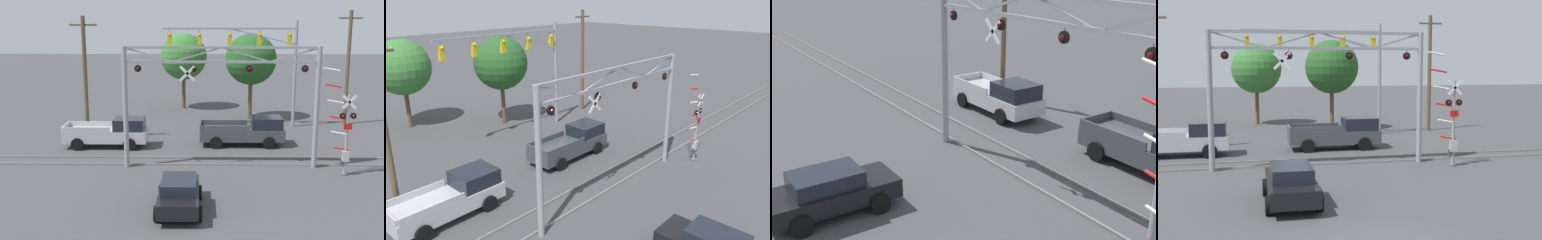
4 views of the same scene
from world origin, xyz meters
The scene contains 11 objects.
rail_track_near centered at (0.00, 11.62, 0.05)m, with size 80.00×0.08×0.10m, color gray.
rail_track_far centered at (0.00, 13.06, 0.05)m, with size 80.00×0.08×0.10m, color gray.
crossing_gantry centered at (-0.01, 11.34, 4.39)m, with size 10.84×0.30×6.79m.
crossing_signal_mast centered at (6.52, 10.02, 2.18)m, with size 1.86×0.35×5.80m.
traffic_signal_span centered at (3.29, 21.90, 5.74)m, with size 10.15×0.39×8.10m.
pickup_truck_lead centered at (1.94, 16.24, 0.94)m, with size 5.53×2.18×1.91m.
pickup_truck_following centered at (-6.96, 15.68, 0.94)m, with size 5.37×2.18×1.91m.
sedan_waiting centered at (-2.05, 5.05, 0.78)m, with size 2.00×4.16×1.49m.
utility_pole_right centered at (10.38, 22.89, 4.58)m, with size 1.80×0.28×8.88m.
background_tree_beyond_span centered at (3.05, 24.98, 4.95)m, with size 4.22×4.22×7.07m.
background_tree_far_left_verge centered at (-2.65, 29.72, 4.81)m, with size 4.28×4.28×6.96m.
Camera 4 is at (-3.62, -12.42, 5.15)m, focal length 45.00 mm.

